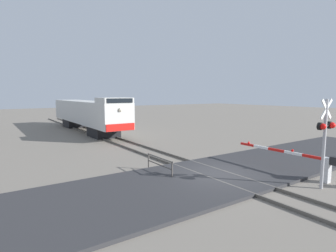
{
  "coord_description": "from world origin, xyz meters",
  "views": [
    {
      "loc": [
        -10.02,
        -10.05,
        4.35
      ],
      "look_at": [
        0.79,
        5.71,
        2.08
      ],
      "focal_mm": 28.95,
      "sensor_mm": 36.0,
      "label": 1
    }
  ],
  "objects_px": {
    "crossing_signal": "(325,133)",
    "crossing_gate": "(312,163)",
    "locomotive": "(87,113)",
    "guard_railing": "(160,163)"
  },
  "relations": [
    {
      "from": "crossing_signal",
      "to": "crossing_gate",
      "type": "distance_m",
      "value": 2.31
    },
    {
      "from": "locomotive",
      "to": "guard_railing",
      "type": "bearing_deg",
      "value": -96.85
    },
    {
      "from": "crossing_signal",
      "to": "locomotive",
      "type": "bearing_deg",
      "value": 95.97
    },
    {
      "from": "crossing_signal",
      "to": "crossing_gate",
      "type": "height_order",
      "value": "crossing_signal"
    },
    {
      "from": "locomotive",
      "to": "crossing_signal",
      "type": "relative_size",
      "value": 4.52
    },
    {
      "from": "crossing_gate",
      "to": "crossing_signal",
      "type": "bearing_deg",
      "value": -135.06
    },
    {
      "from": "locomotive",
      "to": "guard_railing",
      "type": "distance_m",
      "value": 19.28
    },
    {
      "from": "crossing_gate",
      "to": "guard_railing",
      "type": "xyz_separation_m",
      "value": [
        -6.0,
        5.07,
        -0.23
      ]
    },
    {
      "from": "crossing_gate",
      "to": "guard_railing",
      "type": "bearing_deg",
      "value": 139.8
    },
    {
      "from": "crossing_signal",
      "to": "guard_railing",
      "type": "xyz_separation_m",
      "value": [
        -4.93,
        6.14,
        -1.97
      ]
    }
  ]
}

